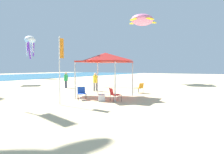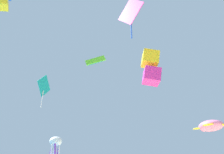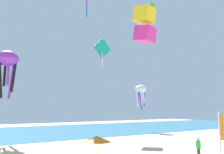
% 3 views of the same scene
% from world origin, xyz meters
% --- Properties ---
extents(ocean_strip, '(120.00, 27.48, 0.02)m').
position_xyz_m(ocean_strip, '(0.00, 35.61, 0.01)').
color(ocean_strip, teal).
rests_on(ocean_strip, ground).
extents(beach_umbrella, '(1.92, 1.91, 2.11)m').
position_xyz_m(beach_umbrella, '(-5.30, 7.84, 1.90)').
color(beach_umbrella, silver).
rests_on(beach_umbrella, ground).
extents(banner_flag, '(0.36, 0.06, 3.79)m').
position_xyz_m(banner_flag, '(-4.12, -0.42, 2.28)').
color(banner_flag, silver).
rests_on(banner_flag, ground).
extents(person_kite_handler, '(0.38, 0.39, 1.59)m').
position_xyz_m(person_kite_handler, '(3.25, 6.23, 0.93)').
color(person_kite_handler, '#33384C').
rests_on(person_kite_handler, ground).
extents(kite_diamond_teal, '(3.11, 0.27, 4.44)m').
position_xyz_m(kite_diamond_teal, '(4.16, 22.91, 12.68)').
color(kite_diamond_teal, teal).
extents(kite_octopus_purple, '(2.73, 2.73, 6.06)m').
position_xyz_m(kite_octopus_purple, '(-8.39, 25.38, 9.91)').
color(kite_octopus_purple, purple).
extents(kite_parafoil_lime, '(1.15, 2.95, 1.82)m').
position_xyz_m(kite_parafoil_lime, '(7.88, 17.42, 17.66)').
color(kite_parafoil_lime, '#66D82D').
extents(kite_box_yellow, '(1.88, 2.01, 3.30)m').
position_xyz_m(kite_box_yellow, '(0.03, 8.80, 11.31)').
color(kite_box_yellow, yellow).
extents(kite_octopus_white, '(2.06, 2.06, 4.59)m').
position_xyz_m(kite_octopus_white, '(14.56, 26.51, 7.27)').
color(kite_octopus_white, white).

